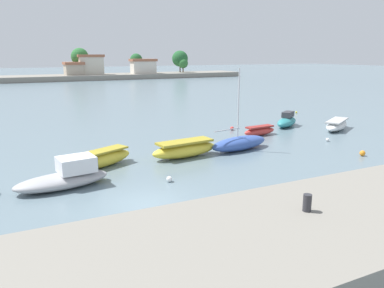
% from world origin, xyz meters
% --- Properties ---
extents(ground_plane, '(400.00, 400.00, 0.00)m').
position_xyz_m(ground_plane, '(0.00, 0.00, 0.00)').
color(ground_plane, slate).
extents(seawall_embankment, '(68.61, 6.36, 1.92)m').
position_xyz_m(seawall_embankment, '(0.00, -7.86, 0.96)').
color(seawall_embankment, gray).
rests_on(seawall_embankment, ground).
extents(mooring_bollard, '(0.30, 0.30, 0.62)m').
position_xyz_m(mooring_bollard, '(3.38, -7.36, 2.23)').
color(mooring_bollard, '#2D2D33').
rests_on(mooring_bollard, seawall_embankment).
extents(moored_boat_1, '(5.40, 2.72, 1.66)m').
position_xyz_m(moored_boat_1, '(-3.21, 4.39, 0.60)').
color(moored_boat_1, '#9E9EA3').
rests_on(moored_boat_1, ground).
extents(moored_boat_2, '(4.72, 3.19, 1.11)m').
position_xyz_m(moored_boat_2, '(-0.49, 7.43, 0.54)').
color(moored_boat_2, yellow).
rests_on(moored_boat_2, ground).
extents(moored_boat_3, '(5.34, 2.25, 1.20)m').
position_xyz_m(moored_boat_3, '(5.41, 7.19, 0.58)').
color(moored_boat_3, yellow).
rests_on(moored_boat_3, ground).
extents(moored_boat_4, '(5.54, 2.59, 6.27)m').
position_xyz_m(moored_boat_4, '(10.05, 7.18, 0.55)').
color(moored_boat_4, '#3856A8').
rests_on(moored_boat_4, ground).
extents(moored_boat_5, '(3.52, 1.31, 0.86)m').
position_xyz_m(moored_boat_5, '(14.66, 10.92, 0.41)').
color(moored_boat_5, '#C63833').
rests_on(moored_boat_5, ground).
extents(moored_boat_6, '(4.23, 3.47, 1.49)m').
position_xyz_m(moored_boat_6, '(19.71, 13.22, 0.56)').
color(moored_boat_6, teal).
rests_on(moored_boat_6, ground).
extents(moored_boat_7, '(5.08, 3.86, 0.99)m').
position_xyz_m(moored_boat_7, '(22.96, 9.71, 0.48)').
color(moored_boat_7, white).
rests_on(moored_boat_7, ground).
extents(mooring_buoy_0, '(0.41, 0.41, 0.41)m').
position_xyz_m(mooring_buoy_0, '(17.19, 1.77, 0.21)').
color(mooring_buoy_0, orange).
rests_on(mooring_buoy_0, ground).
extents(mooring_buoy_1, '(0.34, 0.34, 0.34)m').
position_xyz_m(mooring_buoy_1, '(2.31, 2.66, 0.17)').
color(mooring_buoy_1, white).
rests_on(mooring_buoy_1, ground).
extents(mooring_buoy_2, '(0.30, 0.30, 0.30)m').
position_xyz_m(mooring_buoy_2, '(18.43, 6.36, 0.15)').
color(mooring_buoy_2, white).
rests_on(mooring_buoy_2, ground).
extents(mooring_buoy_3, '(0.38, 0.38, 0.38)m').
position_xyz_m(mooring_buoy_3, '(13.62, 13.98, 0.19)').
color(mooring_buoy_3, red).
rests_on(mooring_buoy_3, ground).
extents(mooring_buoy_4, '(0.24, 0.24, 0.24)m').
position_xyz_m(mooring_buoy_4, '(26.59, 19.65, 0.12)').
color(mooring_buoy_4, yellow).
rests_on(mooring_buoy_4, ground).
extents(distant_shoreline, '(125.19, 11.83, 8.82)m').
position_xyz_m(distant_shoreline, '(1.10, 94.05, 2.03)').
color(distant_shoreline, gray).
rests_on(distant_shoreline, ground).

